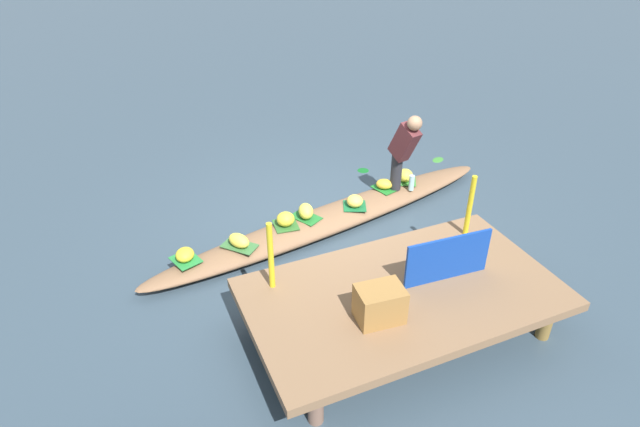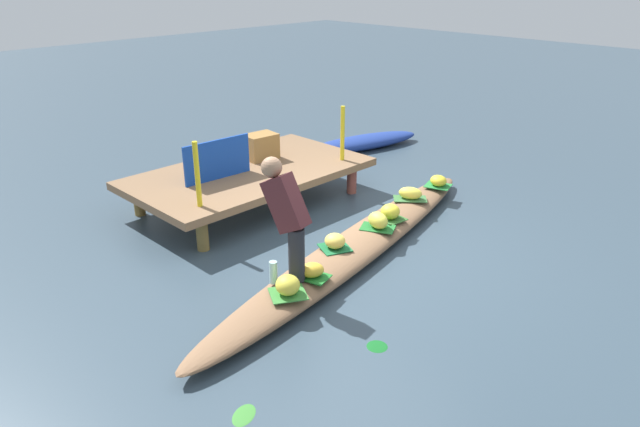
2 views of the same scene
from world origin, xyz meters
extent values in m
plane|color=#354653|center=(0.00, 0.00, 0.00)|extent=(40.00, 40.00, 0.00)
cube|color=brown|center=(0.15, 2.07, 0.44)|extent=(3.20, 1.80, 0.10)
cylinder|color=brown|center=(-1.13, 1.35, 0.19)|extent=(0.14, 0.14, 0.39)
cylinder|color=#974D44|center=(1.43, 1.35, 0.19)|extent=(0.14, 0.14, 0.39)
cylinder|color=olive|center=(-1.13, 2.79, 0.19)|extent=(0.14, 0.14, 0.39)
cylinder|color=brown|center=(1.43, 2.79, 0.19)|extent=(0.14, 0.14, 0.39)
ellipsoid|color=brown|center=(0.00, 0.00, 0.11)|extent=(5.46, 1.63, 0.22)
cube|color=#1E7027|center=(-0.96, -0.27, 0.22)|extent=(0.32, 0.39, 0.01)
ellipsoid|color=gold|center=(-0.96, -0.27, 0.30)|extent=(0.30, 0.29, 0.14)
cube|color=#216C2C|center=(0.38, 0.00, 0.22)|extent=(0.40, 0.46, 0.01)
ellipsoid|color=#E8DE4B|center=(0.38, 0.00, 0.32)|extent=(0.25, 0.32, 0.19)
cube|color=#3A6F39|center=(1.38, 0.28, 0.22)|extent=(0.46, 0.48, 0.01)
ellipsoid|color=#F9E148|center=(1.38, 0.28, 0.30)|extent=(0.30, 0.35, 0.16)
cube|color=#398336|center=(-1.35, -0.35, 0.22)|extent=(0.44, 0.43, 0.01)
ellipsoid|color=yellow|center=(-1.35, -0.35, 0.32)|extent=(0.33, 0.33, 0.19)
cube|color=#186434|center=(-0.34, 0.00, 0.22)|extent=(0.40, 0.40, 0.01)
ellipsoid|color=#F9D252|center=(-0.34, 0.00, 0.31)|extent=(0.24, 0.25, 0.16)
cube|color=#2F642A|center=(0.69, 0.07, 0.22)|extent=(0.34, 0.36, 0.01)
ellipsoid|color=yellow|center=(0.69, 0.07, 0.32)|extent=(0.26, 0.26, 0.18)
cube|color=#27813A|center=(2.04, 0.30, 0.22)|extent=(0.37, 0.41, 0.01)
ellipsoid|color=yellow|center=(2.04, 0.30, 0.30)|extent=(0.29, 0.30, 0.15)
cylinder|color=#28282D|center=(-1.10, -0.21, 0.49)|extent=(0.16, 0.16, 0.55)
cube|color=#552528|center=(-1.12, -0.10, 1.00)|extent=(0.27, 0.50, 0.59)
sphere|color=#9E7556|center=(-1.15, 0.05, 1.33)|extent=(0.20, 0.20, 0.20)
cylinder|color=#AEDDDE|center=(-1.30, -0.09, 0.33)|extent=(0.08, 0.08, 0.23)
cube|color=#133C9D|center=(-0.35, 2.07, 0.75)|extent=(0.96, 0.09, 0.52)
cylinder|color=gold|center=(-1.05, 1.47, 0.87)|extent=(0.06, 0.06, 0.77)
cylinder|color=gold|center=(1.35, 1.47, 0.87)|extent=(0.06, 0.06, 0.77)
cube|color=olive|center=(0.58, 2.33, 0.67)|extent=(0.47, 0.36, 0.36)
ellipsoid|color=#125D20|center=(-1.14, -1.27, 0.00)|extent=(0.19, 0.19, 0.01)
ellipsoid|color=#3A8331|center=(-2.49, -1.12, 0.00)|extent=(0.29, 0.26, 0.01)
camera|label=1|loc=(2.61, 5.60, 4.06)|focal=30.17mm
camera|label=2|loc=(-4.48, -3.90, 3.10)|focal=32.95mm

